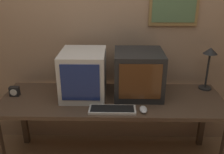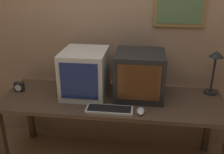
{
  "view_description": "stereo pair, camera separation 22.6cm",
  "coord_description": "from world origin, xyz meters",
  "px_view_note": "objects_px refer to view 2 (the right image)",
  "views": [
    {
      "loc": [
        0.04,
        -1.35,
        1.81
      ],
      "look_at": [
        0.0,
        0.74,
        0.95
      ],
      "focal_mm": 40.0,
      "sensor_mm": 36.0,
      "label": 1
    },
    {
      "loc": [
        0.27,
        -1.34,
        1.81
      ],
      "look_at": [
        0.0,
        0.74,
        0.95
      ],
      "focal_mm": 40.0,
      "sensor_mm": 36.0,
      "label": 2
    }
  ],
  "objects_px": {
    "monitor_left": "(85,73)",
    "keyboard_main": "(109,110)",
    "desk_lamp": "(215,62)",
    "desk_clock": "(19,87)",
    "monitor_right": "(139,75)",
    "mouse_near_keyboard": "(141,111)"
  },
  "relations": [
    {
      "from": "monitor_right",
      "to": "keyboard_main",
      "type": "height_order",
      "value": "monitor_right"
    },
    {
      "from": "mouse_near_keyboard",
      "to": "desk_clock",
      "type": "relative_size",
      "value": 1.3
    },
    {
      "from": "monitor_right",
      "to": "mouse_near_keyboard",
      "type": "relative_size",
      "value": 3.76
    },
    {
      "from": "desk_clock",
      "to": "desk_lamp",
      "type": "bearing_deg",
      "value": 5.97
    },
    {
      "from": "desk_clock",
      "to": "desk_lamp",
      "type": "height_order",
      "value": "desk_lamp"
    },
    {
      "from": "monitor_left",
      "to": "desk_lamp",
      "type": "distance_m",
      "value": 1.23
    },
    {
      "from": "monitor_right",
      "to": "desk_clock",
      "type": "distance_m",
      "value": 1.19
    },
    {
      "from": "mouse_near_keyboard",
      "to": "desk_lamp",
      "type": "height_order",
      "value": "desk_lamp"
    },
    {
      "from": "mouse_near_keyboard",
      "to": "desk_lamp",
      "type": "bearing_deg",
      "value": 34.97
    },
    {
      "from": "monitor_left",
      "to": "keyboard_main",
      "type": "distance_m",
      "value": 0.46
    },
    {
      "from": "monitor_left",
      "to": "mouse_near_keyboard",
      "type": "distance_m",
      "value": 0.65
    },
    {
      "from": "keyboard_main",
      "to": "desk_clock",
      "type": "bearing_deg",
      "value": 163.78
    },
    {
      "from": "desk_lamp",
      "to": "mouse_near_keyboard",
      "type": "bearing_deg",
      "value": -145.03
    },
    {
      "from": "monitor_left",
      "to": "keyboard_main",
      "type": "relative_size",
      "value": 1.16
    },
    {
      "from": "keyboard_main",
      "to": "desk_clock",
      "type": "relative_size",
      "value": 4.35
    },
    {
      "from": "monitor_left",
      "to": "mouse_near_keyboard",
      "type": "relative_size",
      "value": 3.9
    },
    {
      "from": "keyboard_main",
      "to": "desk_lamp",
      "type": "relative_size",
      "value": 0.93
    },
    {
      "from": "mouse_near_keyboard",
      "to": "desk_lamp",
      "type": "relative_size",
      "value": 0.28
    },
    {
      "from": "monitor_right",
      "to": "keyboard_main",
      "type": "distance_m",
      "value": 0.46
    },
    {
      "from": "monitor_left",
      "to": "desk_clock",
      "type": "distance_m",
      "value": 0.69
    },
    {
      "from": "monitor_left",
      "to": "desk_lamp",
      "type": "xyz_separation_m",
      "value": [
        1.21,
        0.17,
        0.1
      ]
    },
    {
      "from": "monitor_left",
      "to": "desk_clock",
      "type": "bearing_deg",
      "value": -177.3
    }
  ]
}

